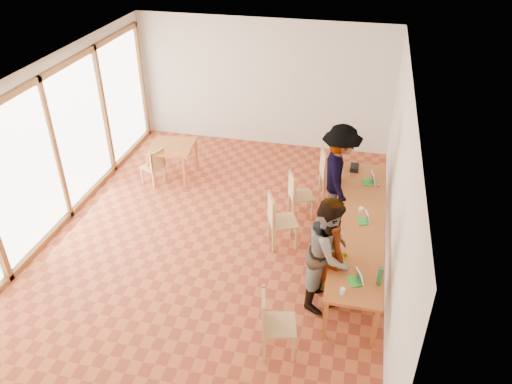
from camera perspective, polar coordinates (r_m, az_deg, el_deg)
ground at (r=9.15m, az=-4.52°, el=-5.16°), size 8.00×8.00×0.00m
wall_back at (r=11.86m, az=0.85°, el=12.27°), size 6.00×0.10×3.00m
wall_front at (r=5.49m, az=-17.90°, el=-17.24°), size 6.00×0.10×3.00m
wall_right at (r=8.03m, az=15.94°, el=0.65°), size 0.10×8.00×3.00m
window_wall at (r=9.59m, az=-22.16°, el=4.77°), size 0.10×8.00×3.00m
ceiling at (r=7.71m, az=-5.49°, el=12.99°), size 6.00×8.00×0.04m
communal_table at (r=8.46m, az=11.78°, el=-3.47°), size 0.80×4.00×0.75m
side_table at (r=10.79m, az=-9.58°, el=4.88°), size 0.90×0.90×0.75m
chair_near at (r=6.82m, az=1.73°, el=-14.18°), size 0.55×0.55×0.52m
chair_mid at (r=8.60m, az=2.43°, el=-2.73°), size 0.61×0.61×0.54m
chair_far at (r=9.42m, az=4.65°, el=0.16°), size 0.56×0.56×0.49m
chair_empty at (r=10.05m, az=8.25°, el=2.61°), size 0.60×0.60×0.55m
chair_spare at (r=10.64m, az=-11.48°, el=3.25°), size 0.50×0.50×0.44m
person_near at (r=7.43m, az=8.57°, el=-6.68°), size 0.67×0.79×1.83m
person_mid at (r=7.41m, az=8.37°, el=-6.86°), size 0.87×1.02×1.81m
person_far at (r=9.25m, az=9.48°, el=2.04°), size 0.92×1.35×1.92m
laptop_near at (r=7.20m, az=11.45°, el=-9.72°), size 0.26×0.27×0.19m
laptop_mid at (r=8.39m, az=12.34°, el=-3.06°), size 0.23×0.25×0.18m
laptop_far at (r=9.48m, az=12.94°, el=1.35°), size 0.26×0.29×0.21m
yellow_mug at (r=7.53m, az=9.97°, el=-7.40°), size 0.15×0.15×0.09m
green_bottle at (r=7.18m, az=13.99°, el=-9.32°), size 0.07×0.07×0.28m
clear_glass at (r=6.99m, az=9.87°, el=-11.10°), size 0.07×0.07×0.09m
condiment_cup at (r=8.66m, az=11.91°, el=-1.92°), size 0.08×0.08×0.06m
pink_phone at (r=9.45m, az=13.81°, el=0.78°), size 0.05×0.10×0.01m
black_pouch at (r=9.85m, az=11.19°, el=2.73°), size 0.16×0.26×0.09m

